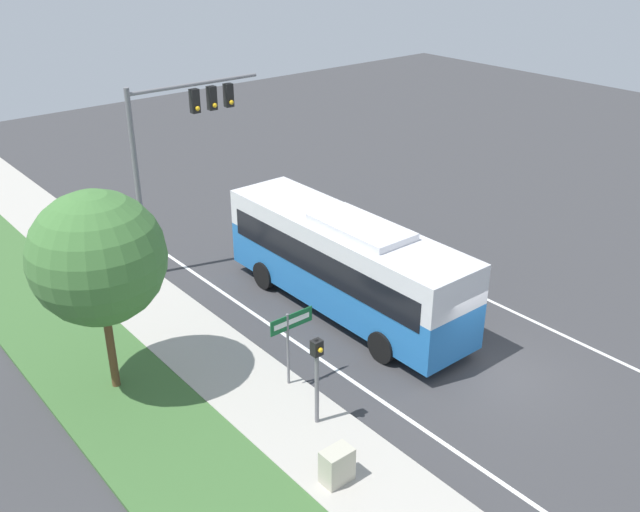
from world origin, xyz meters
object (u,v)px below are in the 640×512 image
object	(u,v)px
bus	(345,260)
utility_cabinet	(337,466)
pedestrian_signal	(317,368)
signal_gantry	(177,135)
street_sign	(290,334)

from	to	relation	value
bus	utility_cabinet	distance (m)	8.73
bus	pedestrian_signal	xyz separation A→B (m)	(-4.77, -4.30, -0.10)
signal_gantry	street_sign	bearing A→B (deg)	-101.41
utility_cabinet	bus	bearing A→B (deg)	47.53
bus	pedestrian_signal	bearing A→B (deg)	-137.93
signal_gantry	pedestrian_signal	distance (m)	12.06
pedestrian_signal	utility_cabinet	distance (m)	2.66
utility_cabinet	pedestrian_signal	bearing A→B (deg)	62.87
bus	signal_gantry	size ratio (longest dim) A/B	1.41
pedestrian_signal	utility_cabinet	xyz separation A→B (m)	(-1.05, -2.06, -1.31)
signal_gantry	street_sign	world-z (taller)	signal_gantry
utility_cabinet	street_sign	bearing A→B (deg)	67.77
bus	signal_gantry	bearing A→B (deg)	108.18
bus	street_sign	distance (m)	4.82
bus	signal_gantry	distance (m)	8.08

